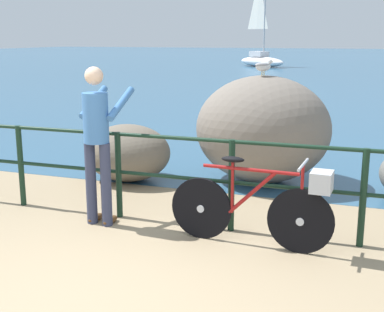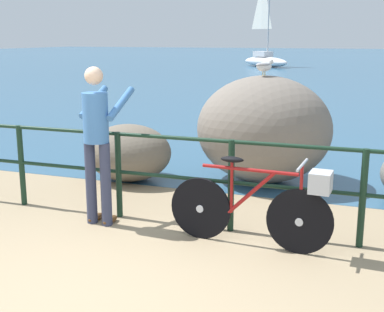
{
  "view_description": "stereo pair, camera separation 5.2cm",
  "coord_description": "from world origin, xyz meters",
  "px_view_note": "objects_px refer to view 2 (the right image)",
  "views": [
    {
      "loc": [
        2.05,
        -3.33,
        2.09
      ],
      "look_at": [
        0.09,
        2.33,
        0.71
      ],
      "focal_mm": 48.62,
      "sensor_mm": 36.0,
      "label": 1
    },
    {
      "loc": [
        2.1,
        -3.31,
        2.09
      ],
      "look_at": [
        0.09,
        2.33,
        0.71
      ],
      "focal_mm": 48.62,
      "sensor_mm": 36.0,
      "label": 2
    }
  ],
  "objects_px": {
    "person_at_railing": "(98,138)",
    "breakwater_boulder_left": "(129,152)",
    "breakwater_boulder_main": "(264,129)",
    "bicycle": "(263,204)",
    "seagull": "(264,66)",
    "sailboat": "(265,57)"
  },
  "relations": [
    {
      "from": "person_at_railing",
      "to": "breakwater_boulder_left",
      "type": "distance_m",
      "value": 1.94
    },
    {
      "from": "person_at_railing",
      "to": "breakwater_boulder_main",
      "type": "distance_m",
      "value": 2.76
    },
    {
      "from": "breakwater_boulder_left",
      "to": "breakwater_boulder_main",
      "type": "bearing_deg",
      "value": 17.98
    },
    {
      "from": "bicycle",
      "to": "person_at_railing",
      "type": "relative_size",
      "value": 0.95
    },
    {
      "from": "bicycle",
      "to": "breakwater_boulder_left",
      "type": "bearing_deg",
      "value": 145.37
    },
    {
      "from": "bicycle",
      "to": "breakwater_boulder_main",
      "type": "distance_m",
      "value": 2.54
    },
    {
      "from": "seagull",
      "to": "person_at_railing",
      "type": "bearing_deg",
      "value": -171.84
    },
    {
      "from": "seagull",
      "to": "bicycle",
      "type": "bearing_deg",
      "value": -129.28
    },
    {
      "from": "breakwater_boulder_main",
      "to": "breakwater_boulder_left",
      "type": "relative_size",
      "value": 1.53
    },
    {
      "from": "sailboat",
      "to": "breakwater_boulder_left",
      "type": "bearing_deg",
      "value": -42.34
    },
    {
      "from": "person_at_railing",
      "to": "seagull",
      "type": "height_order",
      "value": "seagull"
    },
    {
      "from": "seagull",
      "to": "sailboat",
      "type": "distance_m",
      "value": 29.9
    },
    {
      "from": "breakwater_boulder_main",
      "to": "bicycle",
      "type": "bearing_deg",
      "value": -78.04
    },
    {
      "from": "breakwater_boulder_left",
      "to": "sailboat",
      "type": "height_order",
      "value": "sailboat"
    },
    {
      "from": "person_at_railing",
      "to": "breakwater_boulder_left",
      "type": "height_order",
      "value": "person_at_railing"
    },
    {
      "from": "bicycle",
      "to": "seagull",
      "type": "bearing_deg",
      "value": 105.42
    },
    {
      "from": "person_at_railing",
      "to": "breakwater_boulder_left",
      "type": "relative_size",
      "value": 1.39
    },
    {
      "from": "breakwater_boulder_main",
      "to": "seagull",
      "type": "relative_size",
      "value": 6.38
    },
    {
      "from": "breakwater_boulder_left",
      "to": "seagull",
      "type": "height_order",
      "value": "seagull"
    },
    {
      "from": "person_at_railing",
      "to": "breakwater_boulder_left",
      "type": "xyz_separation_m",
      "value": [
        -0.51,
        1.78,
        -0.57
      ]
    },
    {
      "from": "person_at_railing",
      "to": "breakwater_boulder_main",
      "type": "xyz_separation_m",
      "value": [
        1.37,
        2.39,
        -0.22
      ]
    },
    {
      "from": "breakwater_boulder_left",
      "to": "sailboat",
      "type": "relative_size",
      "value": 0.21
    }
  ]
}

